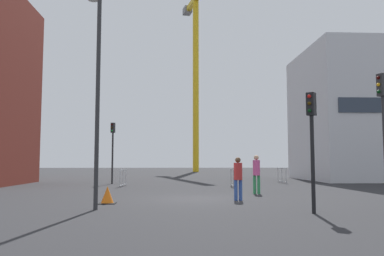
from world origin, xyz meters
name	(u,v)px	position (x,y,z in m)	size (l,w,h in m)	color
ground	(198,199)	(0.00, 0.00, 0.00)	(160.00, 160.00, 0.00)	#28282B
office_block	(358,115)	(14.69, 16.12, 5.50)	(9.19, 10.24, 11.00)	silver
construction_crane	(196,57)	(2.36, 41.82, 17.34)	(4.58, 15.87, 27.07)	gold
streetlamp_tall	(97,75)	(-3.61, -3.36, 4.47)	(0.76, 1.50, 7.68)	#2D2D30
traffic_light_corner	(312,131)	(3.19, -4.75, 2.48)	(0.36, 0.38, 3.67)	black
traffic_light_far	(384,119)	(5.42, -4.85, 2.85)	(0.39, 0.31, 4.26)	#2D2D30
traffic_light_verge	(113,143)	(-5.31, 11.30, 2.85)	(0.30, 0.39, 4.27)	#232326
pedestrian_walking	(256,171)	(2.98, 2.41, 1.09)	(0.34, 0.34, 1.86)	#2D844C
pedestrian_waiting	(238,175)	(1.56, -0.78, 1.01)	(0.34, 0.34, 1.73)	#33519E
safety_barrier_right_run	(123,177)	(-4.18, 8.33, 0.56)	(0.20, 2.08, 1.08)	#B2B5BA
safety_barrier_rear	(282,175)	(6.86, 11.90, 0.56)	(0.19, 1.91, 1.08)	#9EA0A5
safety_barrier_left_run	(234,178)	(2.58, 7.00, 0.56)	(0.08, 2.28, 1.08)	gray
traffic_cone_striped	(107,196)	(-3.48, -1.67, 0.30)	(0.63, 0.63, 0.64)	black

